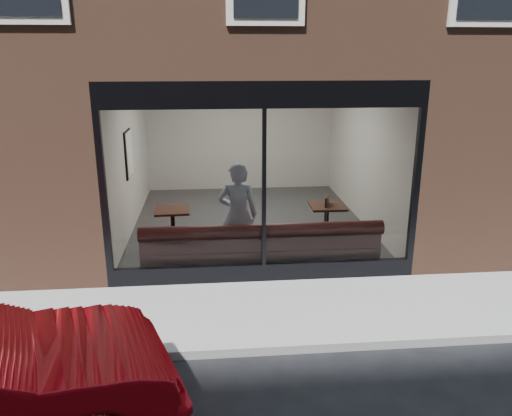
{
  "coord_description": "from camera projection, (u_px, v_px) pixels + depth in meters",
  "views": [
    {
      "loc": [
        -0.82,
        -5.42,
        3.55
      ],
      "look_at": [
        -0.09,
        2.4,
        1.15
      ],
      "focal_mm": 35.0,
      "sensor_mm": 36.0,
      "label": 1
    }
  ],
  "objects": [
    {
      "name": "storefront_kick",
      "position": [
        264.0,
        272.0,
        8.18
      ],
      "size": [
        5.0,
        0.1,
        0.3
      ],
      "primitive_type": "cube",
      "color": "black",
      "rests_on": "ground"
    },
    {
      "name": "cafe_floor",
      "position": [
        249.0,
        222.0,
        11.02
      ],
      "size": [
        6.0,
        6.0,
        0.0
      ],
      "primitive_type": "plane",
      "color": "#2D2D30",
      "rests_on": "ground"
    },
    {
      "name": "storefront_mullion",
      "position": [
        264.0,
        190.0,
        7.77
      ],
      "size": [
        0.06,
        0.1,
        2.5
      ],
      "primitive_type": "cube",
      "color": "black",
      "rests_on": "storefront_kick"
    },
    {
      "name": "cafe_chair_right",
      "position": [
        316.0,
        230.0,
        9.91
      ],
      "size": [
        0.49,
        0.49,
        0.04
      ],
      "primitive_type": "cube",
      "rotation": [
        0.0,
        0.0,
        2.81
      ],
      "color": "black",
      "rests_on": "cafe_floor"
    },
    {
      "name": "storefront_glass",
      "position": [
        264.0,
        190.0,
        7.74
      ],
      "size": [
        4.8,
        0.0,
        4.8
      ],
      "primitive_type": "plane",
      "rotation": [
        1.57,
        0.0,
        0.0
      ],
      "color": "white",
      "rests_on": "storefront_kick"
    },
    {
      "name": "cafe_wall_back",
      "position": [
        240.0,
        131.0,
        13.41
      ],
      "size": [
        5.0,
        0.0,
        5.0
      ],
      "primitive_type": "plane",
      "rotation": [
        1.57,
        0.0,
        0.0
      ],
      "color": "beige",
      "rests_on": "ground"
    },
    {
      "name": "cafe_table_left",
      "position": [
        172.0,
        210.0,
        9.46
      ],
      "size": [
        0.68,
        0.68,
        0.04
      ],
      "primitive_type": "cube",
      "rotation": [
        0.0,
        0.0,
        0.05
      ],
      "color": "black",
      "rests_on": "cafe_floor"
    },
    {
      "name": "host_building_pier_left",
      "position": [
        98.0,
        133.0,
        13.09
      ],
      "size": [
        2.5,
        12.0,
        3.2
      ],
      "primitive_type": "cube",
      "color": "brown",
      "rests_on": "ground"
    },
    {
      "name": "host_building_backfill",
      "position": [
        234.0,
        118.0,
        16.27
      ],
      "size": [
        5.0,
        6.0,
        3.2
      ],
      "primitive_type": "cube",
      "color": "brown",
      "rests_on": "ground"
    },
    {
      "name": "person",
      "position": [
        238.0,
        215.0,
        8.59
      ],
      "size": [
        0.71,
        0.5,
        1.85
      ],
      "primitive_type": "imported",
      "rotation": [
        0.0,
        0.0,
        3.05
      ],
      "color": "#ACC3E2",
      "rests_on": "cafe_floor"
    },
    {
      "name": "host_building_pier_right",
      "position": [
        376.0,
        130.0,
        13.75
      ],
      "size": [
        2.5,
        12.0,
        3.2
      ],
      "primitive_type": "cube",
      "color": "brown",
      "rests_on": "ground"
    },
    {
      "name": "banquette",
      "position": [
        261.0,
        258.0,
        8.54
      ],
      "size": [
        4.0,
        0.55,
        0.45
      ],
      "primitive_type": "cube",
      "color": "#351313",
      "rests_on": "cafe_floor"
    },
    {
      "name": "wall_poster",
      "position": [
        129.0,
        154.0,
        10.08
      ],
      "size": [
        0.02,
        0.67,
        0.89
      ],
      "primitive_type": "cube",
      "color": "white",
      "rests_on": "cafe_wall_left"
    },
    {
      "name": "storefront_header",
      "position": [
        264.0,
        95.0,
        7.34
      ],
      "size": [
        5.0,
        0.1,
        0.4
      ],
      "primitive_type": "cube",
      "color": "black",
      "rests_on": "host_building_upper"
    },
    {
      "name": "cafe_ceiling",
      "position": [
        249.0,
        74.0,
        10.1
      ],
      "size": [
        6.0,
        6.0,
        0.0
      ],
      "primitive_type": "plane",
      "rotation": [
        3.14,
        0.0,
        0.0
      ],
      "color": "white",
      "rests_on": "host_building_upper"
    },
    {
      "name": "cafe_table_right",
      "position": [
        327.0,
        206.0,
        9.73
      ],
      "size": [
        0.69,
        0.69,
        0.04
      ],
      "primitive_type": "cube",
      "rotation": [
        0.0,
        0.0,
        -0.02
      ],
      "color": "black",
      "rests_on": "cafe_floor"
    },
    {
      "name": "cafe_wall_left",
      "position": [
        129.0,
        154.0,
        10.34
      ],
      "size": [
        0.0,
        6.0,
        6.0
      ],
      "primitive_type": "plane",
      "rotation": [
        1.57,
        0.0,
        1.57
      ],
      "color": "beige",
      "rests_on": "ground"
    },
    {
      "name": "ground",
      "position": [
        281.0,
        350.0,
        6.27
      ],
      "size": [
        120.0,
        120.0,
        0.0
      ],
      "primitive_type": "plane",
      "color": "black",
      "rests_on": "ground"
    },
    {
      "name": "cafe_wall_right",
      "position": [
        364.0,
        150.0,
        10.78
      ],
      "size": [
        0.0,
        6.0,
        6.0
      ],
      "primitive_type": "plane",
      "rotation": [
        1.57,
        0.0,
        -1.57
      ],
      "color": "beige",
      "rests_on": "ground"
    },
    {
      "name": "kerb_near",
      "position": [
        282.0,
        349.0,
        6.2
      ],
      "size": [
        40.0,
        0.1,
        0.12
      ],
      "primitive_type": "cube",
      "color": "gray",
      "rests_on": "ground"
    },
    {
      "name": "sidewalk_near",
      "position": [
        271.0,
        311.0,
        7.22
      ],
      "size": [
        40.0,
        2.0,
        0.01
      ],
      "primitive_type": "cube",
      "color": "gray",
      "rests_on": "ground"
    }
  ]
}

